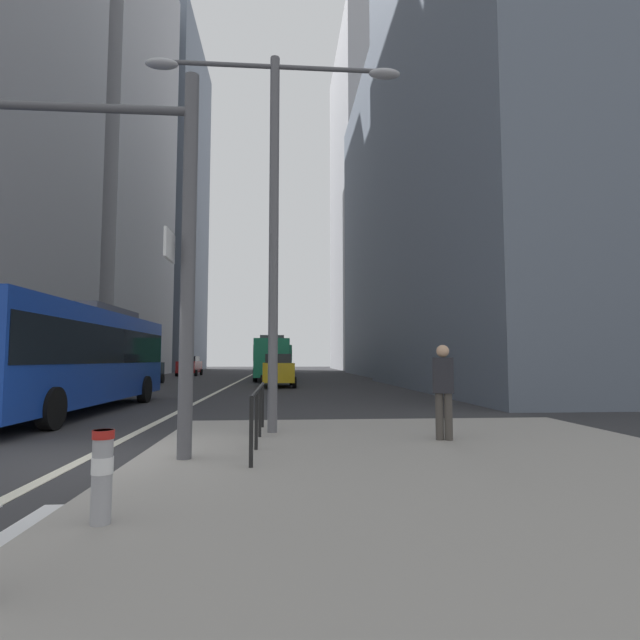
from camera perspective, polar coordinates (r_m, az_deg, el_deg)
ground_plane at (r=28.51m, az=-10.97°, el=-7.77°), size 160.00×160.00×0.00m
median_island at (r=7.78m, az=13.25°, el=-16.03°), size 9.00×10.00×0.15m
lane_centre_line at (r=38.45m, az=-9.25°, el=-6.94°), size 0.20×80.00×0.01m
office_tower_left_mid at (r=56.75m, az=-25.10°, el=17.94°), size 12.51×20.55×45.90m
office_tower_left_far at (r=79.23m, az=-18.70°, el=12.89°), size 12.97×22.49×50.15m
office_tower_right_near at (r=32.89m, az=22.62°, el=21.87°), size 13.70×22.88×32.18m
office_tower_right_mid at (r=53.85m, az=10.76°, el=10.00°), size 11.97×21.05×30.20m
office_tower_right_far at (r=81.44m, az=5.72°, el=13.19°), size 10.16×25.68×52.87m
city_bus_blue_oncoming at (r=16.86m, az=-26.91°, el=-3.40°), size 2.85×11.35×3.40m
city_bus_red_receding at (r=39.63m, az=-5.54°, el=-4.25°), size 2.77×10.96×3.40m
city_bus_red_distant at (r=56.08m, az=-4.76°, el=-4.34°), size 2.84×10.98×3.40m
car_oncoming_mid at (r=50.78m, az=-14.87°, el=-5.14°), size 2.06×4.56×1.94m
car_receding_near at (r=29.65m, az=-4.94°, el=-5.79°), size 2.18×4.64×1.94m
car_receding_far at (r=67.63m, az=-4.78°, el=-5.09°), size 2.16×4.49×1.94m
car_oncoming_far at (r=34.39m, az=-19.92°, el=-5.37°), size 2.15×4.28×1.94m
traffic_signal_gantry at (r=8.61m, az=-26.59°, el=12.32°), size 5.32×0.65×6.00m
street_lamp_post at (r=10.84m, az=-5.34°, el=15.11°), size 5.50×0.32×8.00m
bollard_left at (r=5.10m, az=-23.92°, el=-15.72°), size 0.20×0.20×0.84m
pedestrian_railing at (r=9.01m, az=-7.15°, el=-9.42°), size 0.06×4.08×0.98m
pedestrian_waiting at (r=9.51m, az=14.10°, el=-7.49°), size 0.44×0.35×1.76m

